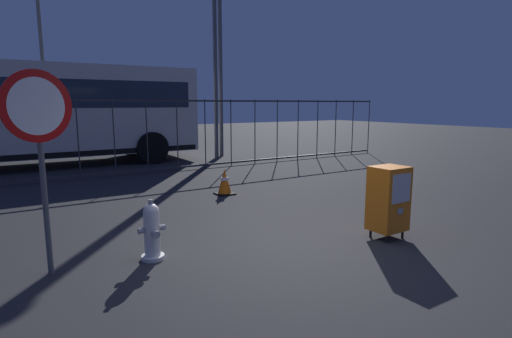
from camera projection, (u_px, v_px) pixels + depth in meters
name	position (u px, v px, depth m)	size (l,w,h in m)	color
ground_plane	(287.00, 254.00, 5.08)	(60.00, 60.00, 0.00)	#262628
fire_hydrant	(152.00, 231.00, 4.88)	(0.33, 0.32, 0.75)	silver
newspaper_box_primary	(388.00, 198.00, 5.63)	(0.48, 0.42, 1.02)	black
stop_sign	(39.00, 130.00, 4.24)	(0.71, 0.31, 2.23)	#4C4F54
traffic_cone	(225.00, 182.00, 8.41)	(0.36, 0.36, 0.53)	black
fence_barrier	(131.00, 137.00, 10.56)	(18.03, 0.04, 2.00)	#2D2D33
bus_near	(11.00, 109.00, 11.58)	(10.52, 2.84, 3.00)	beige
street_light_near_left	(40.00, 33.00, 15.85)	(0.32, 0.32, 8.09)	#4C4F54
street_light_near_right	(220.00, 44.00, 13.97)	(0.32, 0.32, 6.71)	#4C4F54
street_light_far_left	(215.00, 33.00, 13.42)	(0.32, 0.32, 7.28)	#4C4F54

